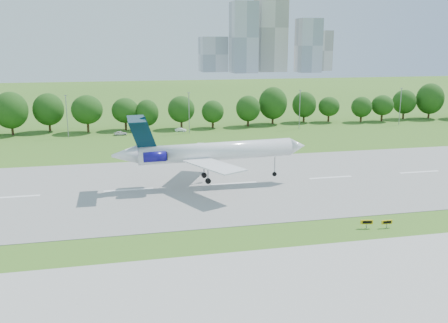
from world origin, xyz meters
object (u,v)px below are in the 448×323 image
at_px(taxi_sign_left, 387,222).
at_px(service_vehicle_b, 121,133).
at_px(airliner, 206,151).
at_px(service_vehicle_a, 181,130).

bearing_deg(taxi_sign_left, service_vehicle_b, 115.06).
xyz_separation_m(airliner, service_vehicle_b, (-14.95, 57.60, -6.07)).
bearing_deg(service_vehicle_a, taxi_sign_left, -151.34).
bearing_deg(airliner, service_vehicle_a, 87.30).
height_order(service_vehicle_a, service_vehicle_b, service_vehicle_b).
relative_size(airliner, service_vehicle_b, 10.01).
relative_size(airliner, taxi_sign_left, 22.11).
relative_size(service_vehicle_a, service_vehicle_b, 0.91).
xyz_separation_m(taxi_sign_left, service_vehicle_a, (-18.57, 87.79, -0.31)).
distance_m(airliner, service_vehicle_b, 59.81).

